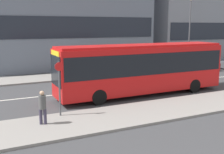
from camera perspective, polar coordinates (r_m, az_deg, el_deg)
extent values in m
plane|color=#3A3A3D|center=(20.34, -7.18, -3.16)|extent=(120.00, 120.00, 0.00)
cube|color=gray|center=(14.75, 0.72, -8.09)|extent=(44.00, 3.50, 0.13)
cube|color=gray|center=(26.20, -11.58, -0.08)|extent=(44.00, 3.50, 0.13)
cube|color=silver|center=(20.33, -7.18, -3.15)|extent=(41.80, 0.16, 0.01)
cube|color=#1E232D|center=(29.99, -6.18, 10.01)|extent=(17.35, 0.08, 2.20)
cube|color=gray|center=(44.28, 19.29, 13.15)|extent=(19.59, 6.43, 14.57)
cube|color=red|center=(19.41, 6.14, 1.70)|extent=(12.01, 2.43, 3.03)
cube|color=black|center=(19.34, 6.17, 3.03)|extent=(11.77, 2.46, 1.39)
cube|color=red|center=(19.23, 6.24, 6.37)|extent=(11.83, 2.24, 0.14)
cube|color=black|center=(17.00, -11.36, 1.25)|extent=(0.05, 2.14, 1.82)
cube|color=yellow|center=(16.86, -11.48, 4.71)|extent=(0.04, 1.70, 0.32)
cylinder|color=black|center=(17.02, -2.68, -4.11)|extent=(0.96, 0.28, 0.96)
cylinder|color=black|center=(19.01, -5.30, -2.59)|extent=(0.96, 0.28, 0.96)
cylinder|color=black|center=(21.01, 16.34, -1.72)|extent=(0.96, 0.28, 0.96)
cylinder|color=black|center=(22.65, 12.62, -0.69)|extent=(0.96, 0.28, 0.96)
cube|color=maroon|center=(30.68, 17.20, 1.98)|extent=(4.32, 1.80, 0.68)
cube|color=#21262B|center=(30.51, 17.09, 3.12)|extent=(2.37, 1.58, 0.57)
cylinder|color=black|center=(31.06, 20.00, 1.57)|extent=(0.60, 0.18, 0.60)
cylinder|color=black|center=(32.20, 17.96, 1.98)|extent=(0.60, 0.18, 0.60)
cylinder|color=black|center=(29.22, 16.33, 1.25)|extent=(0.60, 0.18, 0.60)
cylinder|color=black|center=(30.42, 14.30, 1.70)|extent=(0.60, 0.18, 0.60)
cylinder|color=black|center=(34.14, 21.32, 2.23)|extent=(0.60, 0.18, 0.60)
cylinder|color=#383347|center=(13.81, -14.26, -7.79)|extent=(0.15, 0.15, 0.75)
cylinder|color=#383347|center=(13.78, -13.43, -7.80)|extent=(0.15, 0.15, 0.75)
cylinder|color=#4C4C4C|center=(13.59, -13.98, -4.97)|extent=(0.34, 0.34, 0.66)
sphere|color=tan|center=(13.49, -14.06, -3.19)|extent=(0.21, 0.21, 0.21)
cylinder|color=#4C4C51|center=(14.64, -10.61, -2.35)|extent=(0.09, 0.09, 2.85)
cylinder|color=red|center=(14.38, -10.70, 2.09)|extent=(0.44, 0.03, 0.44)
cylinder|color=#4C4C51|center=(31.94, 15.43, 8.30)|extent=(0.14, 0.14, 7.27)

